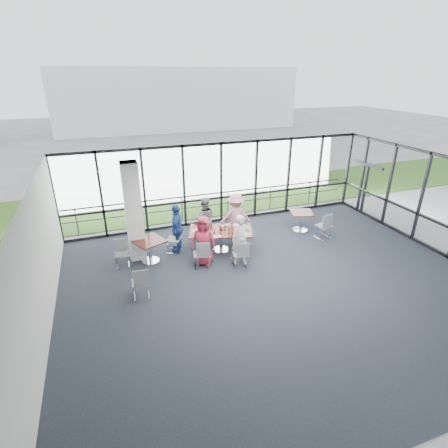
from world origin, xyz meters
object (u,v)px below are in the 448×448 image
object	(u,v)px
diner_near_left	(204,241)
chair_main_fr	(237,225)
side_table_left	(149,244)
side_table_right	(301,215)
diner_near_right	(241,240)
diner_far_left	(204,219)
chair_spare_la	(140,282)
diner_far_right	(235,217)
main_table	(221,233)
chair_spare_r	(324,226)
chair_spare_lb	(122,254)
chair_main_nr	(240,254)
chair_main_nl	(201,254)
chair_main_end	(174,239)
chair_main_fl	(207,226)
diner_end	(177,228)
structural_column	(134,212)

from	to	relation	value
diner_near_left	chair_main_fr	bearing A→B (deg)	72.83
side_table_left	side_table_right	size ratio (longest dim) A/B	1.15
diner_near_right	diner_far_left	distance (m)	2.10
side_table_right	chair_spare_la	world-z (taller)	chair_spare_la
side_table_left	diner_far_right	world-z (taller)	diner_far_right
main_table	chair_main_fr	bearing A→B (deg)	59.88
side_table_left	chair_spare_r	distance (m)	6.25
diner_far_left	chair_spare_lb	distance (m)	3.14
main_table	chair_main_nr	bearing A→B (deg)	-62.88
chair_main_nl	diner_far_left	bearing A→B (deg)	81.43
side_table_left	chair_main_nr	distance (m)	2.89
chair_main_end	chair_spare_lb	size ratio (longest dim) A/B	1.09
diner_near_right	chair_main_nr	distance (m)	0.44
diner_near_right	side_table_left	bearing A→B (deg)	167.34
diner_near_right	chair_main_fl	xyz separation A→B (m)	(-0.42, 2.25, -0.39)
diner_near_left	chair_spare_lb	bearing A→B (deg)	-164.86
chair_spare_lb	chair_main_nr	bearing A→B (deg)	163.67
chair_main_nl	chair_main_fr	bearing A→B (deg)	53.35
diner_near_right	chair_main_fr	distance (m)	1.99
side_table_left	chair_main_end	size ratio (longest dim) A/B	1.28
diner_end	chair_main_nr	size ratio (longest dim) A/B	1.98
diner_end	chair_main_end	distance (m)	0.41
main_table	side_table_left	distance (m)	2.40
chair_main_fl	diner_end	bearing A→B (deg)	40.27
chair_spare_lb	chair_main_fl	bearing A→B (deg)	-155.90
chair_main_fr	chair_main_nr	bearing A→B (deg)	86.35
structural_column	chair_spare_r	size ratio (longest dim) A/B	3.31
diner_far_right	chair_spare_lb	bearing A→B (deg)	19.31
chair_main_nr	chair_spare_r	bearing A→B (deg)	23.34
structural_column	diner_far_right	bearing A→B (deg)	3.79
diner_near_left	chair_main_nr	distance (m)	1.20
diner_near_left	chair_main_nl	size ratio (longest dim) A/B	1.81
diner_near_right	chair_spare_lb	xyz separation A→B (m)	(-3.55, 1.11, -0.40)
structural_column	chair_main_fl	world-z (taller)	structural_column
diner_end	chair_main_fl	distance (m)	1.52
side_table_right	diner_far_right	distance (m)	2.64
chair_main_nl	side_table_left	bearing A→B (deg)	160.42
diner_near_left	diner_end	size ratio (longest dim) A/B	0.96
diner_far_right	chair_main_end	bearing A→B (deg)	16.73
chair_spare_lb	structural_column	bearing A→B (deg)	-140.12
structural_column	chair_spare_lb	distance (m)	1.35
chair_main_end	chair_spare_lb	bearing A→B (deg)	-49.72
side_table_left	diner_near_left	world-z (taller)	diner_near_left
chair_main_nl	chair_main_nr	size ratio (longest dim) A/B	1.05
side_table_left	diner_near_right	world-z (taller)	diner_near_right
diner_far_left	chair_spare_r	size ratio (longest dim) A/B	1.67
chair_main_fl	chair_main_nr	bearing A→B (deg)	107.42
chair_spare_lb	chair_spare_r	world-z (taller)	chair_spare_r
side_table_right	chair_main_nr	distance (m)	3.65
diner_far_right	chair_spare_lb	xyz separation A→B (m)	(-4.05, -0.61, -0.45)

